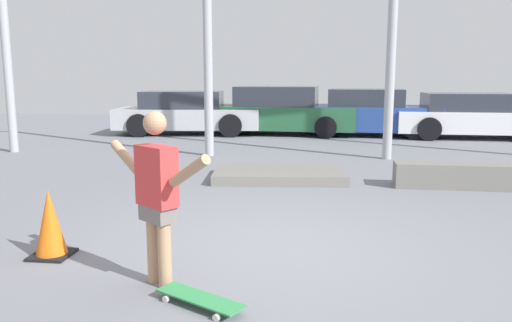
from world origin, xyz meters
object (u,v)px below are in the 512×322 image
at_px(parked_car_silver, 187,113).
at_px(traffic_cone, 50,224).
at_px(manual_pad, 279,174).
at_px(parked_car_blue, 370,113).
at_px(skateboarder, 157,191).
at_px(grind_box, 453,176).
at_px(parked_car_white, 471,116).
at_px(parked_car_green, 281,111).
at_px(skateboard, 200,299).

relative_size(parked_car_silver, traffic_cone, 6.74).
distance_m(manual_pad, parked_car_blue, 7.40).
bearing_deg(manual_pad, skateboarder, -98.58).
distance_m(grind_box, parked_car_white, 7.46).
distance_m(parked_car_white, traffic_cone, 12.96).
distance_m(skateboarder, parked_car_blue, 12.02).
distance_m(parked_car_silver, parked_car_blue, 5.68).
xyz_separation_m(parked_car_blue, parked_car_white, (2.89, -0.30, -0.04)).
bearing_deg(parked_car_green, parked_car_white, 0.48).
bearing_deg(traffic_cone, parked_car_green, 82.30).
bearing_deg(traffic_cone, skateboarder, -22.61).
relative_size(skateboard, manual_pad, 0.34).
bearing_deg(skateboard, skateboarder, 168.48).
xyz_separation_m(parked_car_silver, traffic_cone, (1.43, -10.85, -0.32)).
xyz_separation_m(parked_car_green, parked_car_white, (5.62, -0.34, -0.07)).
bearing_deg(skateboarder, parked_car_silver, 139.88).
bearing_deg(parked_car_green, grind_box, -61.95).
bearing_deg(parked_car_white, traffic_cone, -121.32).
bearing_deg(parked_car_blue, parked_car_white, -0.09).
bearing_deg(traffic_cone, parked_car_silver, 97.51).
bearing_deg(manual_pad, parked_car_green, 93.82).
relative_size(skateboarder, parked_car_silver, 0.33).
distance_m(manual_pad, parked_car_silver, 7.60).
distance_m(grind_box, parked_car_green, 8.14).
distance_m(parked_car_blue, parked_car_white, 2.90).
bearing_deg(grind_box, traffic_cone, -142.22).
bearing_deg(skateboarder, traffic_cone, -166.13).
xyz_separation_m(skateboarder, traffic_cone, (-1.28, 0.53, -0.49)).
relative_size(parked_car_green, parked_car_white, 1.03).
xyz_separation_m(parked_car_green, parked_car_blue, (2.74, -0.05, -0.03)).
relative_size(grind_box, parked_car_white, 0.41).
xyz_separation_m(parked_car_silver, parked_car_green, (2.94, 0.31, 0.06)).
height_order(skateboarder, skateboard, skateboarder).
relative_size(grind_box, traffic_cone, 2.72).
xyz_separation_m(parked_car_blue, traffic_cone, (-4.24, -11.11, -0.35)).
xyz_separation_m(parked_car_silver, parked_car_white, (8.56, -0.04, -0.01)).
relative_size(manual_pad, parked_car_green, 0.49).
bearing_deg(parked_car_blue, skateboarder, -98.47).
bearing_deg(parked_car_silver, parked_car_white, -6.06).
relative_size(skateboard, parked_car_blue, 0.19).
relative_size(skateboarder, parked_car_white, 0.33).
bearing_deg(skateboarder, parked_car_white, 99.23).
relative_size(parked_car_silver, parked_car_white, 1.03).
height_order(grind_box, parked_car_silver, parked_car_silver).
bearing_deg(skateboarder, parked_car_green, 125.37).
xyz_separation_m(skateboarder, parked_car_blue, (2.96, 11.65, -0.14)).
xyz_separation_m(grind_box, manual_pad, (-2.84, 0.35, -0.11)).
height_order(skateboard, parked_car_silver, parked_car_silver).
distance_m(skateboard, parked_car_white, 12.92).
height_order(manual_pad, parked_car_blue, parked_car_blue).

